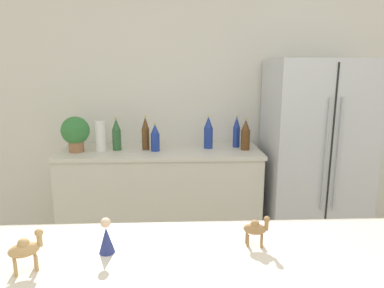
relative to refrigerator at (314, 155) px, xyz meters
The scene contains 14 objects.
wall_back 1.14m from the refrigerator, 158.57° to the left, with size 8.00×0.06×2.55m.
back_counter 1.47m from the refrigerator, behind, with size 1.83×0.63×0.91m.
refrigerator is the anchor object (origin of this frame).
potted_plant 2.17m from the refrigerator, behind, with size 0.25×0.25×0.32m.
paper_towel_roll 1.96m from the refrigerator, behind, with size 0.10×0.10×0.27m.
back_bottle_0 0.74m from the refrigerator, 169.00° to the left, with size 0.07×0.07×0.30m.
back_bottle_1 1.47m from the refrigerator, behind, with size 0.08×0.08×0.25m.
back_bottle_2 0.67m from the refrigerator, behind, with size 0.08×0.08×0.29m.
back_bottle_3 1.56m from the refrigerator, behind, with size 0.07×0.07×0.31m.
back_bottle_4 1.82m from the refrigerator, behind, with size 0.08×0.08×0.30m.
back_bottle_5 1.00m from the refrigerator, behind, with size 0.08×0.08×0.31m.
camel_figurine 2.64m from the refrigerator, 132.12° to the right, with size 0.11×0.09×0.14m.
camel_figurine_second 2.06m from the refrigerator, 117.87° to the right, with size 0.10×0.06×0.12m.
wise_man_figurine_purple 2.39m from the refrigerator, 129.53° to the right, with size 0.06×0.06×0.14m.
Camera 1 is at (-0.26, -0.67, 1.63)m, focal length 32.00 mm.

